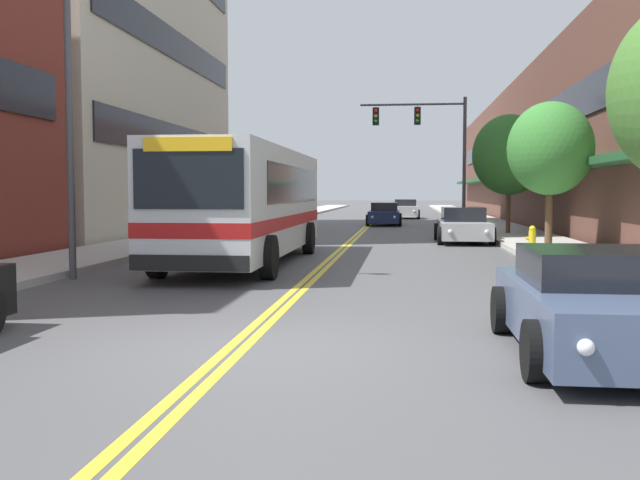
% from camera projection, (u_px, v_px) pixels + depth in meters
% --- Properties ---
extents(ground_plane, '(240.00, 240.00, 0.00)m').
position_uv_depth(ground_plane, '(371.00, 223.00, 45.67)').
color(ground_plane, '#4C4C4F').
extents(sidewalk_left, '(2.96, 106.00, 0.17)m').
position_uv_depth(sidewalk_left, '(264.00, 221.00, 46.48)').
color(sidewalk_left, '#B2ADA5').
rests_on(sidewalk_left, ground_plane).
extents(sidewalk_right, '(2.96, 106.00, 0.17)m').
position_uv_depth(sidewalk_right, '(482.00, 222.00, 44.85)').
color(sidewalk_right, '#B2ADA5').
rests_on(sidewalk_right, ground_plane).
extents(centre_line, '(0.34, 106.00, 0.01)m').
position_uv_depth(centre_line, '(371.00, 222.00, 45.67)').
color(centre_line, yellow).
rests_on(centre_line, ground_plane).
extents(storefront_row_right, '(9.10, 68.00, 8.79)m').
position_uv_depth(storefront_row_right, '(577.00, 152.00, 43.90)').
color(storefront_row_right, brown).
rests_on(storefront_row_right, ground_plane).
extents(city_bus, '(2.87, 10.98, 3.09)m').
position_uv_depth(city_bus, '(249.00, 199.00, 19.69)').
color(city_bus, silver).
rests_on(city_bus, ground_plane).
extents(car_charcoal_parked_left_near, '(2.11, 4.41, 1.32)m').
position_uv_depth(car_charcoal_parked_left_near, '(287.00, 216.00, 39.70)').
color(car_charcoal_parked_left_near, '#232328').
rests_on(car_charcoal_parked_left_near, ground_plane).
extents(car_beige_parked_left_mid, '(2.12, 4.36, 1.34)m').
position_uv_depth(car_beige_parked_left_mid, '(250.00, 223.00, 30.34)').
color(car_beige_parked_left_mid, '#BCAD89').
rests_on(car_beige_parked_left_mid, ground_plane).
extents(car_slate_blue_parked_right_foreground, '(2.11, 4.29, 1.27)m').
position_uv_depth(car_slate_blue_parked_right_foreground, '(597.00, 306.00, 8.48)').
color(car_slate_blue_parked_right_foreground, '#475675').
rests_on(car_slate_blue_parked_right_foreground, ground_plane).
extents(car_silver_parked_right_mid, '(2.09, 4.71, 1.36)m').
position_uv_depth(car_silver_parked_right_mid, '(463.00, 226.00, 27.61)').
color(car_silver_parked_right_mid, '#B7B7BC').
rests_on(car_silver_parked_right_mid, ground_plane).
extents(car_white_moving_lead, '(2.06, 4.33, 1.41)m').
position_uv_depth(car_white_moving_lead, '(405.00, 210.00, 52.53)').
color(car_white_moving_lead, white).
rests_on(car_white_moving_lead, ground_plane).
extents(car_navy_moving_second, '(2.04, 4.58, 1.33)m').
position_uv_depth(car_navy_moving_second, '(384.00, 215.00, 42.07)').
color(car_navy_moving_second, '#19234C').
rests_on(car_navy_moving_second, ground_plane).
extents(traffic_signal_mast, '(5.54, 0.38, 6.89)m').
position_uv_depth(traffic_signal_mast, '(430.00, 136.00, 37.35)').
color(traffic_signal_mast, '#47474C').
rests_on(traffic_signal_mast, ground_plane).
extents(street_lamp_left_near, '(2.33, 0.28, 7.98)m').
position_uv_depth(street_lamp_left_near, '(82.00, 64.00, 15.63)').
color(street_lamp_left_near, '#47474C').
rests_on(street_lamp_left_near, ground_plane).
extents(street_tree_right_mid, '(2.69, 2.69, 4.65)m').
position_uv_depth(street_tree_right_mid, '(550.00, 149.00, 22.64)').
color(street_tree_right_mid, brown).
rests_on(street_tree_right_mid, sidewalk_right).
extents(street_tree_right_far, '(3.17, 3.17, 5.14)m').
position_uv_depth(street_tree_right_far, '(509.00, 155.00, 30.92)').
color(street_tree_right_far, brown).
rests_on(street_tree_right_far, sidewalk_right).
extents(fire_hydrant, '(0.30, 0.22, 0.77)m').
position_uv_depth(fire_hydrant, '(532.00, 238.00, 21.59)').
color(fire_hydrant, yellow).
rests_on(fire_hydrant, sidewalk_right).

